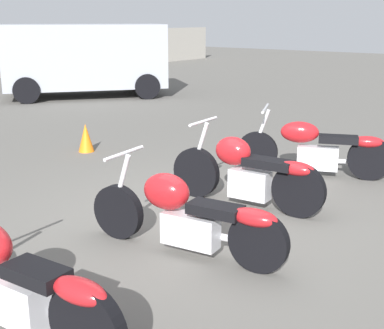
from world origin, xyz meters
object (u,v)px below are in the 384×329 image
Objects in this scene: motorcycle_slot_2 at (248,172)px; motorcycle_slot_1 at (187,214)px; motorcycle_slot_0 at (7,279)px; motorcycle_slot_3 at (316,148)px; traffic_cone_far at (86,138)px; parked_van at (84,57)px.

motorcycle_slot_1 is at bearing -175.52° from motorcycle_slot_2.
motorcycle_slot_0 is 3.32m from motorcycle_slot_2.
motorcycle_slot_0 reaches higher than motorcycle_slot_3.
motorcycle_slot_3 is 4.24× the size of traffic_cone_far.
motorcycle_slot_1 is 4.41× the size of traffic_cone_far.
parked_van is at bearing 49.00° from traffic_cone_far.
motorcycle_slot_1 is 0.44× the size of parked_van.
parked_van is at bearing 54.13° from motorcycle_slot_2.
motorcycle_slot_2 is (3.32, 0.11, 0.01)m from motorcycle_slot_0.
traffic_cone_far is (0.64, 3.63, -0.19)m from motorcycle_slot_2.
motorcycle_slot_1 is at bearing -179.14° from parked_van.
motorcycle_slot_0 is at bearing 173.48° from parked_van.
traffic_cone_far is (3.95, 3.73, -0.18)m from motorcycle_slot_0.
motorcycle_slot_2 is 1.68m from motorcycle_slot_3.
motorcycle_slot_1 is at bearing -9.87° from motorcycle_slot_0.
motorcycle_slot_2 reaches higher than motorcycle_slot_1.
motorcycle_slot_3 is (4.99, 0.03, -0.01)m from motorcycle_slot_0.
parked_van is (3.39, 8.80, 0.72)m from motorcycle_slot_3.
traffic_cone_far is (2.13, 3.90, -0.16)m from motorcycle_slot_1.
motorcycle_slot_2 is 0.99× the size of motorcycle_slot_3.
parked_van reaches higher than traffic_cone_far.
motorcycle_slot_0 is at bearing 166.57° from motorcycle_slot_1.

